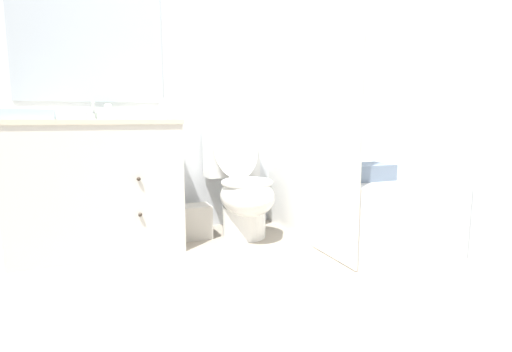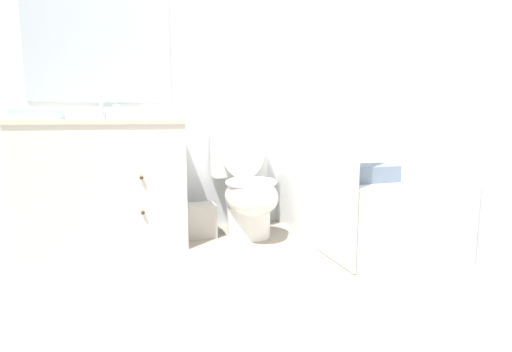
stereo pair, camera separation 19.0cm
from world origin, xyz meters
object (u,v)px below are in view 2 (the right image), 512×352
object	(u,v)px
bath_towel_folded	(369,173)
soap_dispenser	(170,110)
hand_towel_folded	(37,114)
toilet	(247,188)
vanity_cabinet	(105,182)
wastebasket	(201,220)
bathtub	(359,206)
sink_faucet	(103,114)
tissue_box	(117,113)

from	to	relation	value
bath_towel_folded	soap_dispenser	bearing A→B (deg)	146.83
hand_towel_folded	soap_dispenser	bearing A→B (deg)	11.82
toilet	hand_towel_folded	size ratio (longest dim) A/B	3.18
vanity_cabinet	toilet	world-z (taller)	toilet
wastebasket	soap_dispenser	world-z (taller)	soap_dispenser
bath_towel_folded	bathtub	bearing A→B (deg)	65.65
sink_faucet	soap_dispenser	distance (m)	0.48
tissue_box	hand_towel_folded	world-z (taller)	tissue_box
toilet	wastebasket	xyz separation A→B (m)	(-0.34, 0.07, -0.24)
bathtub	wastebasket	xyz separation A→B (m)	(-1.08, 0.40, -0.12)
hand_towel_folded	bath_towel_folded	size ratio (longest dim) A/B	0.89
sink_faucet	toilet	distance (m)	1.15
toilet	tissue_box	bearing A→B (deg)	165.39
bathtub	tissue_box	distance (m)	1.85
toilet	vanity_cabinet	bearing A→B (deg)	176.00
vanity_cabinet	sink_faucet	xyz separation A→B (m)	(-0.00, 0.18, 0.46)
toilet	sink_faucet	bearing A→B (deg)	165.70
bathtub	wastebasket	distance (m)	1.16
tissue_box	bath_towel_folded	bearing A→B (deg)	-31.27
sink_faucet	toilet	xyz separation A→B (m)	(0.98, -0.25, -0.54)
sink_faucet	wastebasket	world-z (taller)	sink_faucet
wastebasket	hand_towel_folded	xyz separation A→B (m)	(-0.99, -0.17, 0.77)
tissue_box	toilet	bearing A→B (deg)	-14.61
vanity_cabinet	sink_faucet	world-z (taller)	sink_faucet
sink_faucet	wastebasket	xyz separation A→B (m)	(0.65, -0.18, -0.78)
wastebasket	bath_towel_folded	xyz separation A→B (m)	(0.93, -0.74, 0.41)
wastebasket	soap_dispenser	distance (m)	0.83
wastebasket	hand_towel_folded	size ratio (longest dim) A/B	0.88
toilet	hand_towel_folded	world-z (taller)	hand_towel_folded
bathtub	bath_towel_folded	world-z (taller)	bath_towel_folded
toilet	bathtub	world-z (taller)	toilet
bath_towel_folded	toilet	bearing A→B (deg)	131.53
bathtub	soap_dispenser	world-z (taller)	soap_dispenser
toilet	hand_towel_folded	bearing A→B (deg)	-175.90
vanity_cabinet	soap_dispenser	bearing A→B (deg)	0.24
vanity_cabinet	bath_towel_folded	distance (m)	1.74
vanity_cabinet	bathtub	world-z (taller)	vanity_cabinet
soap_dispenser	tissue_box	bearing A→B (deg)	155.37
sink_faucet	vanity_cabinet	bearing A→B (deg)	-90.00
vanity_cabinet	soap_dispenser	size ratio (longest dim) A/B	7.52
bathtub	bath_towel_folded	distance (m)	0.47
hand_towel_folded	sink_faucet	bearing A→B (deg)	44.95
sink_faucet	bathtub	bearing A→B (deg)	-18.68
soap_dispenser	vanity_cabinet	bearing A→B (deg)	-179.76
soap_dispenser	bath_towel_folded	size ratio (longest dim) A/B	0.45
sink_faucet	toilet	world-z (taller)	sink_faucet
bathtub	bath_towel_folded	size ratio (longest dim) A/B	4.37
vanity_cabinet	hand_towel_folded	size ratio (longest dim) A/B	3.80
vanity_cabinet	wastebasket	world-z (taller)	vanity_cabinet
sink_faucet	wastebasket	distance (m)	1.03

